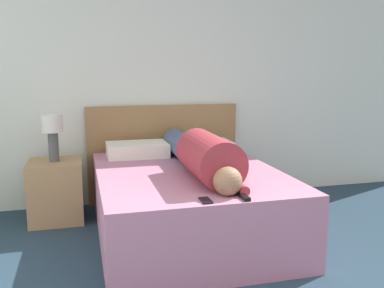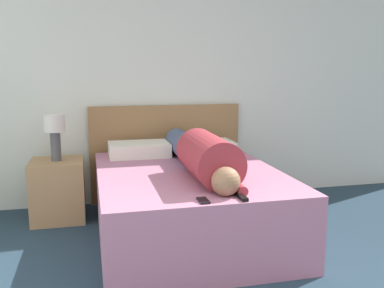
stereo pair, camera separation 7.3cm
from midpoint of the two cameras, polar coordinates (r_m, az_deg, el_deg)
The scene contains 10 objects.
wall_back at distance 4.61m, azimuth -1.98°, elevation 8.53°, with size 6.19×0.06×2.60m.
bed at distance 3.68m, azimuth 0.05°, elevation -7.88°, with size 1.49×1.91×0.58m.
headboard at distance 4.61m, azimuth -3.00°, elevation -1.25°, with size 1.61×0.04×1.04m.
nightstand at distance 4.26m, azimuth -16.95°, elevation -5.89°, with size 0.49×0.49×0.57m.
table_lamp at distance 4.14m, azimuth -17.35°, elevation 1.82°, with size 0.19×0.19×0.43m.
person_lying at distance 3.49m, azimuth 1.79°, elevation -1.43°, with size 0.35×1.77×0.35m.
pillow_near_headboard at distance 4.21m, azimuth -6.59°, elevation -0.71°, with size 0.58×0.40×0.13m.
pillow_second at distance 4.35m, azimuth 2.31°, elevation -0.40°, with size 0.55×0.40×0.12m.
tv_remote at distance 2.86m, azimuth 7.39°, elevation -7.03°, with size 0.04×0.15×0.02m.
cell_phone at distance 2.78m, azimuth 2.26°, elevation -7.54°, with size 0.06×0.13×0.01m.
Camera 2 is at (-0.89, -1.07, 1.42)m, focal length 40.00 mm.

